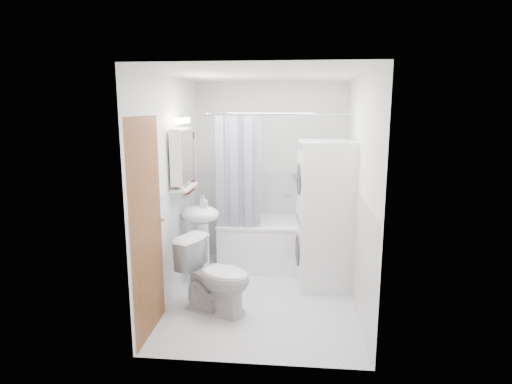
# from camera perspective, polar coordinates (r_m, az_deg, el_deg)

# --- Properties ---
(floor) EXTENTS (2.60, 2.60, 0.00)m
(floor) POSITION_cam_1_polar(r_m,az_deg,el_deg) (4.93, 0.99, -13.65)
(floor) COLOR silver
(floor) RESTS_ON ground
(room_walls) EXTENTS (2.60, 2.60, 2.60)m
(room_walls) POSITION_cam_1_polar(r_m,az_deg,el_deg) (4.51, 1.05, 3.77)
(room_walls) COLOR white
(room_walls) RESTS_ON ground
(wainscot) EXTENTS (1.98, 2.58, 2.58)m
(wainscot) POSITION_cam_1_polar(r_m,az_deg,el_deg) (4.98, 1.28, -5.95)
(wainscot) COLOR white
(wainscot) RESTS_ON ground
(door) EXTENTS (0.05, 2.00, 2.00)m
(door) POSITION_cam_1_polar(r_m,az_deg,el_deg) (4.25, -12.46, -3.65)
(door) COLOR brown
(door) RESTS_ON ground
(bathtub) EXTENTS (1.63, 0.77, 0.62)m
(bathtub) POSITION_cam_1_polar(r_m,az_deg,el_deg) (5.65, 3.53, -6.62)
(bathtub) COLOR white
(bathtub) RESTS_ON ground
(tub_spout) EXTENTS (0.04, 0.12, 0.04)m
(tub_spout) POSITION_cam_1_polar(r_m,az_deg,el_deg) (5.82, 5.68, -0.05)
(tub_spout) COLOR silver
(tub_spout) RESTS_ON room_walls
(curtain_rod) EXTENTS (1.81, 0.02, 0.02)m
(curtain_rod) POSITION_cam_1_polar(r_m,az_deg,el_deg) (5.05, 3.62, 10.40)
(curtain_rod) COLOR silver
(curtain_rod) RESTS_ON room_walls
(shower_curtain) EXTENTS (0.55, 0.02, 1.45)m
(shower_curtain) POSITION_cam_1_polar(r_m,az_deg,el_deg) (5.16, -2.35, 2.07)
(shower_curtain) COLOR #131743
(shower_curtain) RESTS_ON curtain_rod
(sink) EXTENTS (0.44, 0.37, 1.04)m
(sink) POSITION_cam_1_polar(r_m,az_deg,el_deg) (5.05, -7.30, -4.57)
(sink) COLOR white
(sink) RESTS_ON ground
(medicine_cabinet) EXTENTS (0.13, 0.50, 0.71)m
(medicine_cabinet) POSITION_cam_1_polar(r_m,az_deg,el_deg) (4.75, -9.84, 4.94)
(medicine_cabinet) COLOR white
(medicine_cabinet) RESTS_ON room_walls
(shelf) EXTENTS (0.18, 0.54, 0.02)m
(shelf) POSITION_cam_1_polar(r_m,az_deg,el_deg) (4.80, -9.52, 0.61)
(shelf) COLOR silver
(shelf) RESTS_ON room_walls
(shower_caddy) EXTENTS (0.22, 0.06, 0.02)m
(shower_caddy) POSITION_cam_1_polar(r_m,az_deg,el_deg) (5.77, 6.22, 1.98)
(shower_caddy) COLOR silver
(shower_caddy) RESTS_ON room_walls
(towel) EXTENTS (0.07, 0.30, 0.73)m
(towel) POSITION_cam_1_polar(r_m,az_deg,el_deg) (5.17, -8.94, 4.03)
(towel) COLOR #521715
(towel) RESTS_ON room_walls
(washer_dryer) EXTENTS (0.67, 0.66, 1.70)m
(washer_dryer) POSITION_cam_1_polar(r_m,az_deg,el_deg) (4.99, 9.15, -3.06)
(washer_dryer) COLOR white
(washer_dryer) RESTS_ON ground
(toilet) EXTENTS (0.88, 0.69, 0.76)m
(toilet) POSITION_cam_1_polar(r_m,az_deg,el_deg) (4.47, -5.42, -11.09)
(toilet) COLOR white
(toilet) RESTS_ON ground
(soap_pump) EXTENTS (0.08, 0.17, 0.08)m
(soap_pump) POSITION_cam_1_polar(r_m,az_deg,el_deg) (4.95, -6.96, -1.95)
(soap_pump) COLOR gray
(soap_pump) RESTS_ON sink
(shelf_bottle) EXTENTS (0.07, 0.18, 0.07)m
(shelf_bottle) POSITION_cam_1_polar(r_m,az_deg,el_deg) (4.65, -10.01, 0.84)
(shelf_bottle) COLOR gray
(shelf_bottle) RESTS_ON shelf
(shelf_cup) EXTENTS (0.10, 0.09, 0.10)m
(shelf_cup) POSITION_cam_1_polar(r_m,az_deg,el_deg) (4.90, -9.18, 1.59)
(shelf_cup) COLOR gray
(shelf_cup) RESTS_ON shelf
(shampoo_a) EXTENTS (0.13, 0.17, 0.13)m
(shampoo_a) POSITION_cam_1_polar(r_m,az_deg,el_deg) (5.76, 5.49, 2.74)
(shampoo_a) COLOR gray
(shampoo_a) RESTS_ON shower_caddy
(shampoo_b) EXTENTS (0.08, 0.21, 0.08)m
(shampoo_b) POSITION_cam_1_polar(r_m,az_deg,el_deg) (5.76, 6.68, 2.47)
(shampoo_b) COLOR #2A67A8
(shampoo_b) RESTS_ON shower_caddy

